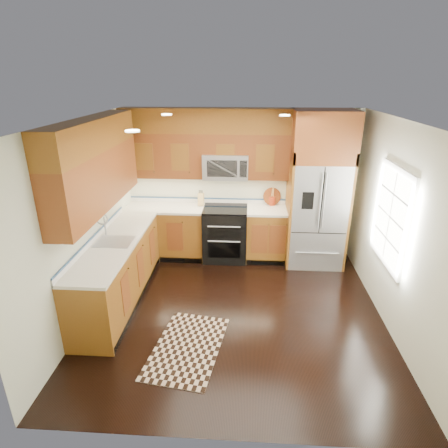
# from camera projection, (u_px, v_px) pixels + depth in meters

# --- Properties ---
(ground) EXTENTS (4.00, 4.00, 0.00)m
(ground) POSITION_uv_depth(u_px,v_px,m) (236.00, 312.00, 5.25)
(ground) COLOR black
(ground) RESTS_ON ground
(wall_back) EXTENTS (4.00, 0.02, 2.60)m
(wall_back) POSITION_uv_depth(u_px,v_px,m) (240.00, 184.00, 6.62)
(wall_back) COLOR silver
(wall_back) RESTS_ON ground
(wall_left) EXTENTS (0.02, 4.00, 2.60)m
(wall_left) POSITION_uv_depth(u_px,v_px,m) (84.00, 222.00, 4.89)
(wall_left) COLOR silver
(wall_left) RESTS_ON ground
(wall_right) EXTENTS (0.02, 4.00, 2.60)m
(wall_right) POSITION_uv_depth(u_px,v_px,m) (397.00, 230.00, 4.65)
(wall_right) COLOR silver
(wall_right) RESTS_ON ground
(window) EXTENTS (0.04, 1.10, 1.30)m
(window) POSITION_uv_depth(u_px,v_px,m) (391.00, 217.00, 4.80)
(window) COLOR white
(window) RESTS_ON ground
(base_cabinets) EXTENTS (2.85, 3.00, 0.90)m
(base_cabinets) POSITION_uv_depth(u_px,v_px,m) (161.00, 252.00, 5.99)
(base_cabinets) COLOR brown
(base_cabinets) RESTS_ON ground
(countertop) EXTENTS (2.86, 3.01, 0.04)m
(countertop) POSITION_uv_depth(u_px,v_px,m) (170.00, 223.00, 5.92)
(countertop) COLOR white
(countertop) RESTS_ON base_cabinets
(upper_cabinets) EXTENTS (2.85, 3.00, 1.15)m
(upper_cabinets) POSITION_uv_depth(u_px,v_px,m) (163.00, 152.00, 5.58)
(upper_cabinets) COLOR brown
(upper_cabinets) RESTS_ON ground
(range) EXTENTS (0.76, 0.67, 0.95)m
(range) POSITION_uv_depth(u_px,v_px,m) (225.00, 234.00, 6.64)
(range) COLOR black
(range) RESTS_ON ground
(microwave) EXTENTS (0.76, 0.40, 0.42)m
(microwave) POSITION_uv_depth(u_px,v_px,m) (226.00, 166.00, 6.32)
(microwave) COLOR #B2B2B7
(microwave) RESTS_ON ground
(refrigerator) EXTENTS (0.98, 0.75, 2.60)m
(refrigerator) POSITION_uv_depth(u_px,v_px,m) (318.00, 191.00, 6.20)
(refrigerator) COLOR #B2B2B7
(refrigerator) RESTS_ON ground
(sink_faucet) EXTENTS (0.54, 0.44, 0.37)m
(sink_faucet) POSITION_uv_depth(u_px,v_px,m) (112.00, 237.00, 5.20)
(sink_faucet) COLOR #B2B2B7
(sink_faucet) RESTS_ON countertop
(rug) EXTENTS (0.96, 1.39, 0.01)m
(rug) POSITION_uv_depth(u_px,v_px,m) (187.00, 347.00, 4.56)
(rug) COLOR black
(rug) RESTS_ON ground
(knife_block) EXTENTS (0.10, 0.14, 0.28)m
(knife_block) POSITION_uv_depth(u_px,v_px,m) (201.00, 199.00, 6.61)
(knife_block) COLOR tan
(knife_block) RESTS_ON countertop
(utensil_crock) EXTENTS (0.14, 0.14, 0.32)m
(utensil_crock) POSITION_uv_depth(u_px,v_px,m) (272.00, 199.00, 6.61)
(utensil_crock) COLOR #9B2E13
(utensil_crock) RESTS_ON countertop
(cutting_board) EXTENTS (0.37, 0.37, 0.02)m
(cutting_board) POSITION_uv_depth(u_px,v_px,m) (272.00, 204.00, 6.67)
(cutting_board) COLOR brown
(cutting_board) RESTS_ON countertop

